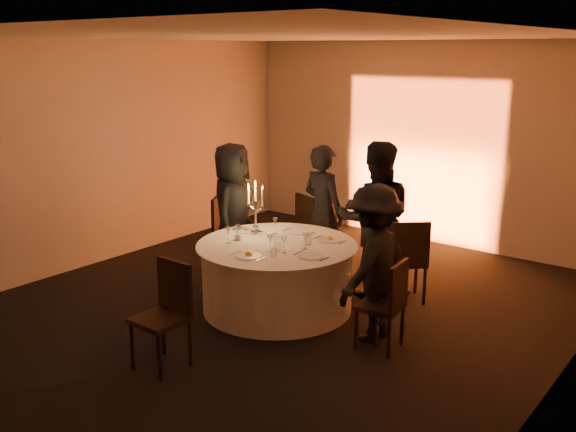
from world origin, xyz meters
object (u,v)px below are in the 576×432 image
Objects in this scene: chair_right at (388,301)px; chair_front at (166,308)px; guest_left at (233,211)px; guest_right at (373,264)px; chair_back_left at (312,226)px; coffee_cup at (238,237)px; chair_left at (225,227)px; guest_back_right at (375,220)px; guest_back_left at (323,212)px; candelabra at (256,215)px; banquet_table at (277,277)px; chair_back_right at (408,256)px.

chair_front is (-1.46, -1.52, 0.05)m from chair_right.
guest_left is 1.08× the size of guest_right.
coffee_cup is (0.10, -1.60, 0.24)m from chair_back_left.
guest_back_right is at bearing -111.82° from chair_left.
guest_back_right reaches higher than guest_back_left.
candelabra is (-0.27, -1.00, 0.13)m from guest_back_left.
guest_back_right reaches higher than chair_right.
coffee_cup is at bearing -158.10° from guest_left.
chair_back_left is 0.58× the size of guest_back_left.
guest_left is 2.43m from guest_right.
guest_right is (-0.24, 0.12, 0.29)m from chair_right.
chair_front is at bearing -37.46° from guest_right.
chair_front is at bearing -176.61° from chair_left.
banquet_table is 1.50m from chair_right.
guest_back_right reaches higher than guest_left.
guest_right reaches higher than coffee_cup.
chair_back_left is 0.62× the size of guest_right.
chair_back_left and chair_back_right have the same top height.
chair_front is 0.58× the size of guest_back_left.
guest_back_left is 15.67× the size of coffee_cup.
chair_right is 1.50m from guest_back_right.
chair_back_right is (1.07, 1.07, 0.18)m from banquet_table.
guest_back_right is (0.65, 1.03, 0.55)m from banquet_table.
chair_front reaches higher than coffee_cup.
candelabra is (0.65, -0.31, 0.12)m from guest_left.
guest_back_left is (-0.20, 1.20, 0.48)m from banquet_table.
coffee_cup is at bearing 112.56° from chair_back_left.
chair_left is 3.13m from chair_right.
banquet_table is 1.30m from guest_back_left.
chair_back_right is at bearing 44.99° from banquet_table.
candelabra is (-1.72, 0.22, 0.19)m from guest_right.
chair_right is 0.49× the size of guest_back_right.
guest_back_right reaches higher than chair_back_left.
chair_back_left is at bearing -83.19° from chair_left.
chair_left is 1.51× the size of candelabra.
chair_left is at bearing 139.46° from coffee_cup.
guest_back_right is (0.62, 2.70, 0.37)m from chair_front.
guest_back_right reaches higher than coffee_cup.
chair_front is 1.98m from candelabra.
guest_left is at bearing 136.02° from coffee_cup.
chair_left is 0.51× the size of guest_back_right.
chair_right is at bearing 160.94° from chair_back_left.
candelabra is (-0.02, 0.34, 0.19)m from coffee_cup.
guest_right is (1.45, -1.22, -0.06)m from guest_back_left.
chair_back_left is 1.00× the size of chair_back_right.
guest_right is 1.75m from candelabra.
guest_left is 0.73m from candelabra.
banquet_table is at bearing 25.78° from guest_back_right.
chair_right is at bearing 93.33° from guest_back_right.
guest_left is at bearing 77.91° from chair_back_left.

